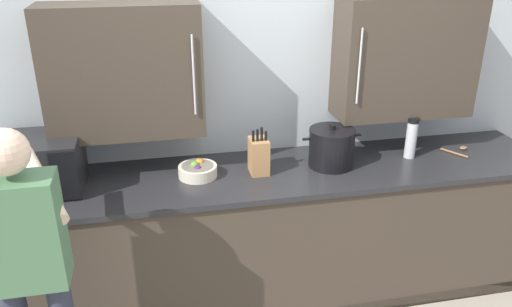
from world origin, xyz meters
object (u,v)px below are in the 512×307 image
wooden_spoon (459,150)px  fruit_bowl (198,170)px  person_figure (28,262)px  stock_pot (331,147)px  knife_block (259,156)px  microwave_oven (32,165)px  thermos_flask (411,138)px

wooden_spoon → fruit_bowl: 1.78m
person_figure → wooden_spoon: bearing=16.1°
stock_pot → knife_block: bearing=-179.2°
fruit_bowl → person_figure: person_figure is taller
microwave_oven → fruit_bowl: (0.93, -0.02, -0.11)m
stock_pot → fruit_bowl: bearing=179.0°
microwave_oven → wooden_spoon: 2.71m
fruit_bowl → thermos_flask: size_ratio=0.86×
person_figure → fruit_bowl: bearing=41.4°
knife_block → person_figure: 1.41m
wooden_spoon → knife_block: 1.41m
wooden_spoon → person_figure: person_figure is taller
knife_block → person_figure: (-1.21, -0.72, -0.10)m
wooden_spoon → thermos_flask: bearing=-177.5°
fruit_bowl → person_figure: size_ratio=0.15×
knife_block → thermos_flask: 1.02m
microwave_oven → fruit_bowl: bearing=-1.0°
wooden_spoon → microwave_oven: bearing=-180.0°
stock_pot → microwave_oven: bearing=179.0°
thermos_flask → person_figure: person_figure is taller
fruit_bowl → person_figure: bearing=-138.6°
wooden_spoon → fruit_bowl: fruit_bowl is taller
fruit_bowl → microwave_oven: bearing=179.0°
fruit_bowl → stock_pot: 0.85m
microwave_oven → thermos_flask: (2.33, -0.01, -0.02)m
microwave_oven → knife_block: 1.31m
microwave_oven → fruit_bowl: microwave_oven is taller
wooden_spoon → fruit_bowl: (-1.78, -0.02, 0.03)m
fruit_bowl → thermos_flask: thermos_flask is taller
knife_block → thermos_flask: (1.02, 0.02, 0.03)m
knife_block → thermos_flask: bearing=1.3°
wooden_spoon → stock_pot: bearing=-178.0°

